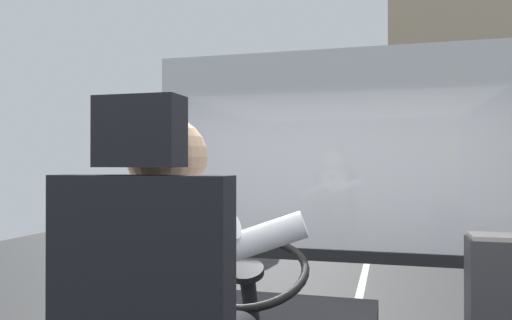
% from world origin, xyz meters
% --- Properties ---
extents(ground, '(18.00, 44.00, 0.06)m').
position_xyz_m(ground, '(0.00, 8.80, -0.02)').
color(ground, '#383838').
extents(bus_driver, '(0.74, 0.57, 0.82)m').
position_xyz_m(bus_driver, '(-0.18, -0.49, 1.57)').
color(bus_driver, black).
rests_on(bus_driver, driver_seat).
extents(windshield_panel, '(2.50, 0.08, 1.48)m').
position_xyz_m(windshield_panel, '(0.00, 1.62, 1.85)').
color(windshield_panel, silver).
extents(street_tree, '(2.60, 2.60, 5.06)m').
position_xyz_m(street_tree, '(-4.08, 11.83, 3.73)').
color(street_tree, '#4C3828').
rests_on(street_tree, ground).
extents(parked_car_white, '(1.96, 4.00, 1.30)m').
position_xyz_m(parked_car_white, '(4.32, 16.47, 0.67)').
color(parked_car_white, silver).
rests_on(parked_car_white, ground).
extents(parked_car_blue, '(2.00, 3.88, 1.22)m').
position_xyz_m(parked_car_blue, '(4.39, 21.61, 0.63)').
color(parked_car_blue, navy).
rests_on(parked_car_blue, ground).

